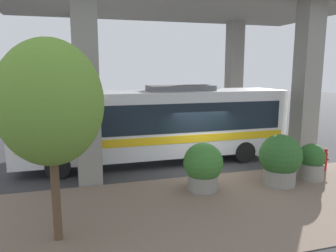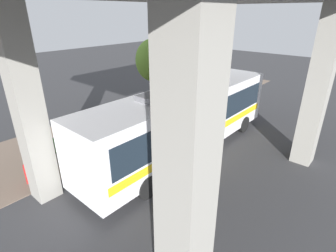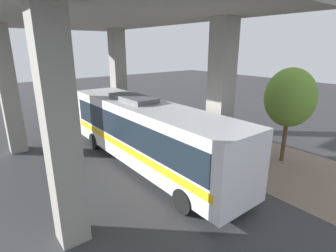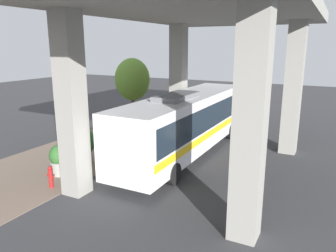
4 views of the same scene
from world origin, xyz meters
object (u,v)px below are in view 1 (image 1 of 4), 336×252
at_px(planter_front, 280,160).
at_px(planter_back, 203,166).
at_px(street_tree_near, 50,103).
at_px(fire_hydrant, 325,160).
at_px(bus, 155,121).
at_px(planter_middle, 311,162).

height_order(planter_front, planter_back, planter_front).
bearing_deg(street_tree_near, planter_back, -65.32).
distance_m(planter_front, street_tree_near, 8.52).
relative_size(planter_back, street_tree_near, 0.34).
bearing_deg(planter_back, fire_hydrant, -83.85).
height_order(bus, planter_front, bus).
xyz_separation_m(planter_front, street_tree_near, (-1.92, 7.90, 2.55)).
xyz_separation_m(fire_hydrant, street_tree_near, (-2.90, 10.84, 3.05)).
bearing_deg(planter_front, bus, 41.25).
bearing_deg(fire_hydrant, planter_front, 108.35).
height_order(planter_front, street_tree_near, street_tree_near).
relative_size(fire_hydrant, planter_front, 0.50).
height_order(bus, planter_middle, bus).
distance_m(planter_middle, planter_back, 4.56).
relative_size(bus, planter_front, 6.32).
xyz_separation_m(fire_hydrant, planter_back, (-0.64, 5.92, 0.39)).
distance_m(bus, street_tree_near, 7.63).
relative_size(planter_middle, street_tree_near, 0.29).
height_order(fire_hydrant, street_tree_near, street_tree_near).
xyz_separation_m(fire_hydrant, planter_middle, (-0.77, 1.36, 0.23)).
relative_size(fire_hydrant, planter_back, 0.56).
xyz_separation_m(planter_front, planter_back, (0.34, 2.97, -0.11)).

